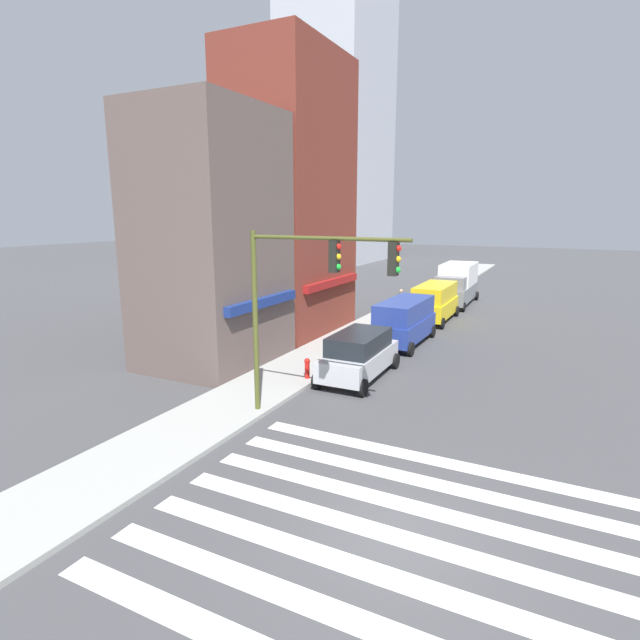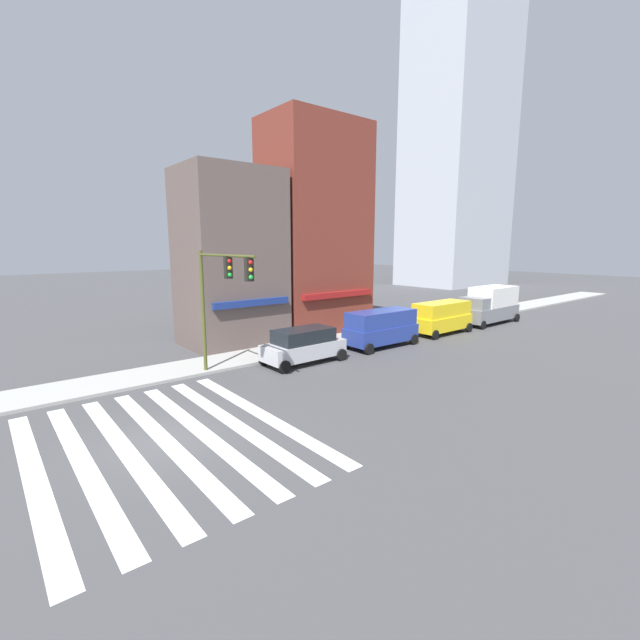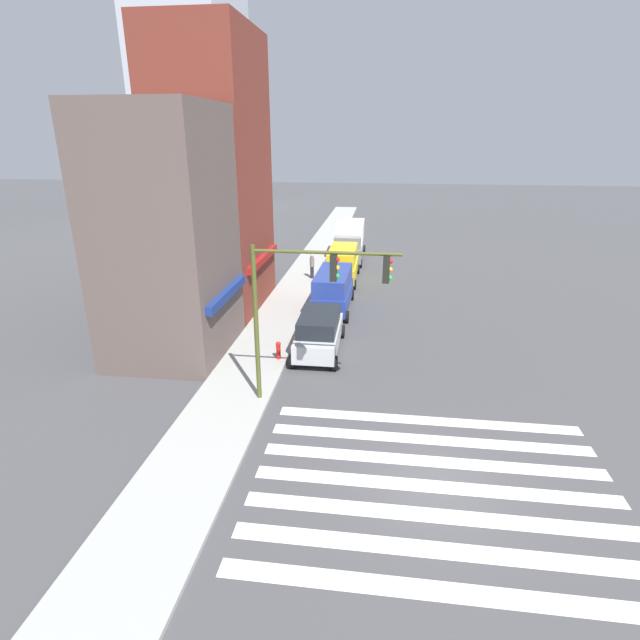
# 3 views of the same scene
# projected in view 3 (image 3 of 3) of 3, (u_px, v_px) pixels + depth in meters

# --- Properties ---
(ground_plane) EXTENTS (200.00, 200.00, 0.00)m
(ground_plane) POSITION_uv_depth(u_px,v_px,m) (434.00, 487.00, 14.84)
(ground_plane) COLOR #424244
(sidewalk_left) EXTENTS (120.00, 3.00, 0.15)m
(sidewalk_left) POSITION_uv_depth(u_px,v_px,m) (192.00, 464.00, 15.73)
(sidewalk_left) COLOR #9E9E99
(sidewalk_left) RESTS_ON ground_plane
(crosswalk_stripes) EXTENTS (7.96, 10.80, 0.01)m
(crosswalk_stripes) POSITION_uv_depth(u_px,v_px,m) (434.00, 486.00, 14.84)
(crosswalk_stripes) COLOR silver
(crosswalk_stripes) RESTS_ON ground_plane
(storefront_row) EXTENTS (13.67, 5.30, 15.21)m
(storefront_row) POSITION_uv_depth(u_px,v_px,m) (199.00, 196.00, 25.90)
(storefront_row) COLOR brown
(storefront_row) RESTS_ON ground_plane
(traffic_signal) EXTENTS (0.32, 5.32, 6.21)m
(traffic_signal) POSITION_uv_depth(u_px,v_px,m) (307.00, 293.00, 17.86)
(traffic_signal) COLOR #474C1E
(traffic_signal) RESTS_ON ground_plane
(suv_silver) EXTENTS (4.72, 2.12, 1.94)m
(suv_silver) POSITION_uv_depth(u_px,v_px,m) (319.00, 332.00, 23.76)
(suv_silver) COLOR #B7B7BC
(suv_silver) RESTS_ON ground_plane
(van_blue) EXTENTS (5.04, 2.22, 2.34)m
(van_blue) POSITION_uv_depth(u_px,v_px,m) (333.00, 289.00, 29.45)
(van_blue) COLOR navy
(van_blue) RESTS_ON ground_plane
(van_yellow) EXTENTS (5.01, 2.22, 2.34)m
(van_yellow) POSITION_uv_depth(u_px,v_px,m) (343.00, 263.00, 35.45)
(van_yellow) COLOR yellow
(van_yellow) RESTS_ON ground_plane
(box_truck_grey) EXTENTS (6.24, 2.42, 3.04)m
(box_truck_grey) POSITION_uv_depth(u_px,v_px,m) (350.00, 241.00, 41.50)
(box_truck_grey) COLOR slate
(box_truck_grey) RESTS_ON ground_plane
(pedestrian_grey_coat) EXTENTS (0.32, 0.32, 1.77)m
(pedestrian_grey_coat) POSITION_uv_depth(u_px,v_px,m) (312.00, 266.00, 35.63)
(pedestrian_grey_coat) COLOR #23232D
(pedestrian_grey_coat) RESTS_ON sidewalk_left
(fire_hydrant) EXTENTS (0.24, 0.24, 0.84)m
(fire_hydrant) POSITION_uv_depth(u_px,v_px,m) (278.00, 349.00, 22.83)
(fire_hydrant) COLOR red
(fire_hydrant) RESTS_ON sidewalk_left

